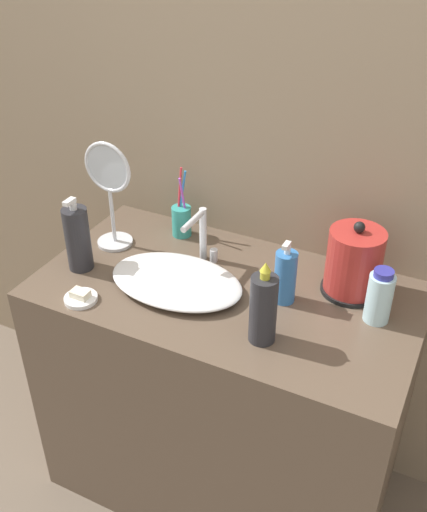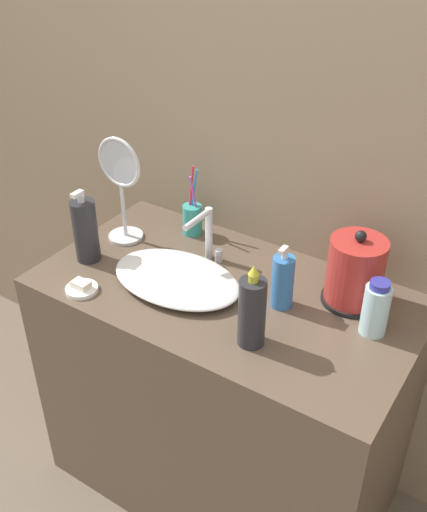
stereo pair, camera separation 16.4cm
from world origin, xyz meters
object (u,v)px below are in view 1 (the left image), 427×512
at_px(toothbrush_cup, 182,220).
at_px(hand_cream_bottle, 263,308).
at_px(vanity_mirror, 110,188).
at_px(mouthwash_bottle, 78,238).
at_px(shampoo_bottle, 379,297).
at_px(faucet, 202,234).
at_px(electric_kettle, 354,264).
at_px(lotion_bottle, 285,276).

distance_m(toothbrush_cup, hand_cream_bottle, 0.56).
xyz_separation_m(toothbrush_cup, vanity_mirror, (-0.16, -0.14, 0.14)).
relative_size(toothbrush_cup, mouthwash_bottle, 1.00).
bearing_deg(shampoo_bottle, hand_cream_bottle, -139.28).
bearing_deg(faucet, electric_kettle, 6.31).
bearing_deg(vanity_mirror, toothbrush_cup, 40.65).
xyz_separation_m(faucet, hand_cream_bottle, (0.29, -0.25, 0.00)).
bearing_deg(lotion_bottle, toothbrush_cup, 156.54).
bearing_deg(shampoo_bottle, electric_kettle, 135.54).
distance_m(faucet, electric_kettle, 0.44).
bearing_deg(hand_cream_bottle, shampoo_bottle, 40.72).
bearing_deg(vanity_mirror, shampoo_bottle, -0.89).
height_order(toothbrush_cup, lotion_bottle, toothbrush_cup).
xyz_separation_m(faucet, electric_kettle, (0.44, 0.05, -0.00)).
height_order(lotion_bottle, shampoo_bottle, lotion_bottle).
xyz_separation_m(faucet, lotion_bottle, (0.29, -0.07, -0.02)).
relative_size(toothbrush_cup, vanity_mirror, 0.68).
bearing_deg(toothbrush_cup, mouthwash_bottle, -120.79).
relative_size(electric_kettle, shampoo_bottle, 1.43).
bearing_deg(hand_cream_bottle, faucet, 139.81).
xyz_separation_m(lotion_bottle, hand_cream_bottle, (0.01, -0.18, 0.02)).
bearing_deg(mouthwash_bottle, electric_kettle, 17.55).
bearing_deg(vanity_mirror, mouthwash_bottle, -94.87).
bearing_deg(vanity_mirror, electric_kettle, 6.22).
bearing_deg(shampoo_bottle, lotion_bottle, -173.49).
xyz_separation_m(shampoo_bottle, vanity_mirror, (-0.82, 0.01, 0.12)).
bearing_deg(faucet, shampoo_bottle, -4.74).
height_order(toothbrush_cup, shampoo_bottle, toothbrush_cup).
distance_m(lotion_bottle, hand_cream_bottle, 0.18).
height_order(shampoo_bottle, vanity_mirror, vanity_mirror).
height_order(faucet, vanity_mirror, vanity_mirror).
xyz_separation_m(toothbrush_cup, mouthwash_bottle, (-0.18, -0.30, 0.04)).
relative_size(mouthwash_bottle, vanity_mirror, 0.68).
bearing_deg(lotion_bottle, faucet, 165.84).
bearing_deg(toothbrush_cup, hand_cream_bottle, -40.06).
bearing_deg(hand_cream_bottle, mouthwash_bottle, 174.15).
height_order(faucet, lotion_bottle, lotion_bottle).
bearing_deg(lotion_bottle, mouthwash_bottle, -169.04).
distance_m(hand_cream_bottle, vanity_mirror, 0.63).
bearing_deg(electric_kettle, hand_cream_bottle, -115.76).
relative_size(hand_cream_bottle, vanity_mirror, 0.68).
bearing_deg(toothbrush_cup, shampoo_bottle, -12.98).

